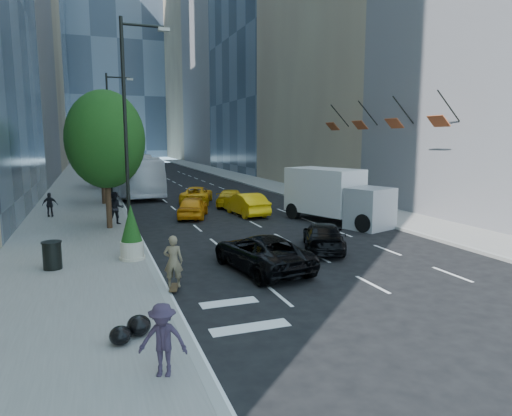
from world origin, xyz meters
name	(u,v)px	position (x,y,z in m)	size (l,w,h in m)	color
ground	(297,259)	(0.00, 0.00, 0.00)	(160.00, 160.00, 0.00)	black
sidewalk_left	(81,190)	(-9.00, 30.00, 0.07)	(6.00, 120.00, 0.15)	slate
sidewalk_right	(264,184)	(10.00, 30.00, 0.07)	(4.00, 120.00, 0.15)	slate
tower_left_end	(10,15)	(-22.00, 92.00, 30.00)	(20.00, 28.00, 60.00)	#2F3B49
tower_right_far	(212,58)	(22.00, 98.00, 25.00)	(20.00, 24.00, 50.00)	#7E6A57
lamp_near	(129,121)	(-6.32, 4.00, 5.81)	(2.13, 0.22, 10.00)	black
lamp_far	(111,129)	(-6.32, 22.00, 5.81)	(2.13, 0.22, 10.00)	black
tree_near	(105,140)	(-7.20, 9.00, 4.97)	(4.20, 4.20, 7.46)	black
tree_mid	(101,135)	(-7.20, 19.00, 5.32)	(4.50, 4.50, 7.99)	black
tree_far	(98,143)	(-7.20, 32.00, 4.62)	(3.90, 3.90, 6.92)	black
traffic_signal	(104,145)	(-6.40, 40.00, 4.23)	(2.48, 0.53, 5.20)	black
facade_flags	(378,121)	(10.64, 10.00, 6.18)	(1.85, 13.30, 2.05)	black
skateboarder	(173,265)	(-5.60, -2.26, 0.88)	(0.64, 0.42, 1.76)	brown
black_sedan_lincoln	(261,252)	(-2.00, -1.00, 0.69)	(2.29, 4.97, 1.38)	black
black_sedan_mercedes	(323,237)	(1.76, 1.00, 0.63)	(1.77, 4.35, 1.26)	black
taxi_a	(193,207)	(-2.00, 11.50, 0.70)	(1.66, 4.12, 1.40)	orange
taxi_b	(246,204)	(1.54, 11.30, 0.74)	(1.57, 4.50, 1.48)	#EAB10C
taxi_c	(197,195)	(-0.31, 18.00, 0.66)	(2.18, 4.73, 1.32)	orange
taxi_d	(231,198)	(1.73, 15.50, 0.64)	(1.79, 4.39, 1.28)	#D59F0B
city_bus	(129,174)	(-4.80, 25.49, 1.84)	(3.08, 13.18, 3.67)	white
box_truck	(336,196)	(5.73, 6.92, 1.64)	(4.57, 7.13, 3.21)	silver
pedestrian_a	(116,208)	(-6.80, 9.91, 1.09)	(0.91, 0.71, 1.88)	black
pedestrian_b	(50,205)	(-10.56, 14.08, 0.92)	(0.90, 0.37, 1.53)	black
pedestrian_c	(163,340)	(-6.80, -8.00, 0.93)	(1.01, 0.58, 1.56)	#2D2132
trash_can	(52,256)	(-9.56, 1.33, 0.66)	(0.68, 0.68, 1.01)	black
planter_shrub	(131,233)	(-6.60, 1.78, 1.22)	(0.94, 0.94, 2.26)	beige
garbage_bags	(132,329)	(-7.28, -5.96, 0.39)	(1.03, 1.00, 0.51)	black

